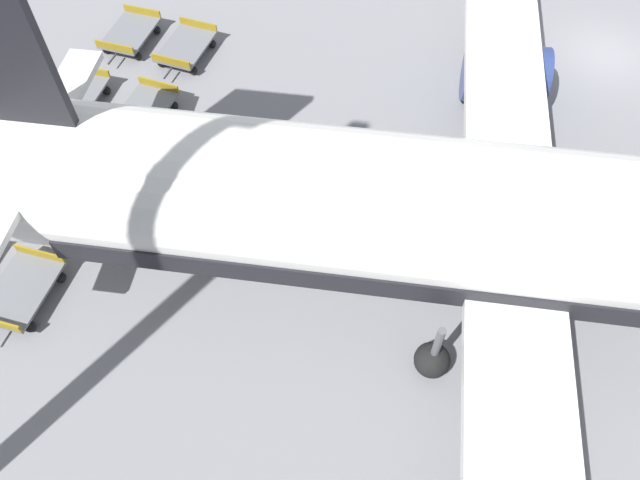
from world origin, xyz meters
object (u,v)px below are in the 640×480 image
object	(u,v)px
baggage_dolly_row_mid_a_col_b	(144,111)
baggage_dolly_row_mid_a_col_d	(21,291)
baggage_dolly_row_mid_a_col_a	(186,48)
baggage_dolly_row_mid_a_col_c	(89,192)
baggage_dolly_row_near_col_b	(77,97)
baggage_dolly_row_near_col_a	(130,34)
baggage_dolly_row_near_col_c	(19,179)
airplane	(546,230)

from	to	relation	value
baggage_dolly_row_mid_a_col_b	baggage_dolly_row_mid_a_col_d	size ratio (longest dim) A/B	1.01
baggage_dolly_row_mid_a_col_a	baggage_dolly_row_mid_a_col_b	bearing A→B (deg)	-6.76
baggage_dolly_row_mid_a_col_c	baggage_dolly_row_near_col_b	bearing A→B (deg)	-152.91
baggage_dolly_row_near_col_a	baggage_dolly_row_mid_a_col_a	distance (m)	2.72
baggage_dolly_row_near_col_c	baggage_dolly_row_mid_a_col_b	xyz separation A→B (m)	(-4.12, 3.32, 0.00)
baggage_dolly_row_mid_a_col_a	baggage_dolly_row_mid_a_col_d	size ratio (longest dim) A/B	1.01
baggage_dolly_row_near_col_c	baggage_dolly_row_mid_a_col_d	size ratio (longest dim) A/B	1.01
airplane	baggage_dolly_row_mid_a_col_d	distance (m)	16.17
baggage_dolly_row_near_col_c	baggage_dolly_row_mid_a_col_c	bearing A→B (deg)	87.51
baggage_dolly_row_near_col_b	baggage_dolly_row_mid_a_col_b	xyz separation A→B (m)	(0.32, 2.93, 0.00)
baggage_dolly_row_mid_a_col_c	baggage_dolly_row_mid_a_col_d	world-z (taller)	same
baggage_dolly_row_near_col_b	baggage_dolly_row_mid_a_col_b	bearing A→B (deg)	83.79
airplane	baggage_dolly_row_mid_a_col_b	xyz separation A→B (m)	(-5.48, -14.45, -2.90)
baggage_dolly_row_mid_a_col_d	baggage_dolly_row_mid_a_col_a	bearing A→B (deg)	172.48
baggage_dolly_row_near_col_c	baggage_dolly_row_near_col_b	bearing A→B (deg)	175.07
baggage_dolly_row_mid_a_col_b	airplane	bearing A→B (deg)	69.24
baggage_dolly_row_mid_a_col_a	baggage_dolly_row_near_col_c	bearing A→B (deg)	-24.93
baggage_dolly_row_near_col_a	baggage_dolly_row_mid_a_col_b	size ratio (longest dim) A/B	1.00
baggage_dolly_row_near_col_a	baggage_dolly_row_near_col_c	bearing A→B (deg)	-7.40
baggage_dolly_row_near_col_b	baggage_dolly_row_near_col_c	world-z (taller)	same
baggage_dolly_row_near_col_b	baggage_dolly_row_near_col_c	distance (m)	4.46
airplane	baggage_dolly_row_near_col_a	bearing A→B (deg)	-121.00
baggage_dolly_row_near_col_a	baggage_dolly_row_mid_a_col_d	bearing A→B (deg)	4.48
baggage_dolly_row_near_col_b	baggage_dolly_row_mid_a_col_a	world-z (taller)	same
baggage_dolly_row_near_col_c	baggage_dolly_row_mid_a_col_b	size ratio (longest dim) A/B	1.00
baggage_dolly_row_near_col_c	airplane	bearing A→B (deg)	85.64
baggage_dolly_row_near_col_c	baggage_dolly_row_mid_a_col_d	bearing A→B (deg)	26.14
baggage_dolly_row_near_col_a	baggage_dolly_row_mid_a_col_b	xyz separation A→B (m)	(4.52, 2.19, 0.00)
baggage_dolly_row_near_col_b	baggage_dolly_row_mid_a_col_c	xyz separation A→B (m)	(4.56, 2.33, 0.00)
baggage_dolly_row_mid_a_col_a	baggage_dolly_row_mid_a_col_b	world-z (taller)	same
airplane	baggage_dolly_row_mid_a_col_b	distance (m)	15.72
baggage_dolly_row_mid_a_col_a	baggage_dolly_row_near_col_a	bearing A→B (deg)	-100.19
baggage_dolly_row_near_col_b	baggage_dolly_row_mid_a_col_a	xyz separation A→B (m)	(-3.72, 3.41, 0.00)
baggage_dolly_row_mid_a_col_c	airplane	bearing A→B (deg)	85.30
airplane	baggage_dolly_row_mid_a_col_a	size ratio (longest dim) A/B	10.56
baggage_dolly_row_near_col_b	baggage_dolly_row_near_col_a	bearing A→B (deg)	170.03
baggage_dolly_row_near_col_a	baggage_dolly_row_near_col_b	world-z (taller)	same
airplane	baggage_dolly_row_mid_a_col_d	size ratio (longest dim) A/B	10.64
baggage_dolly_row_near_col_b	baggage_dolly_row_mid_a_col_d	bearing A→B (deg)	11.29
baggage_dolly_row_mid_a_col_b	baggage_dolly_row_mid_a_col_d	distance (m)	8.57
baggage_dolly_row_near_col_b	baggage_dolly_row_mid_a_col_b	world-z (taller)	same
baggage_dolly_row_mid_a_col_a	baggage_dolly_row_mid_a_col_c	bearing A→B (deg)	-7.42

